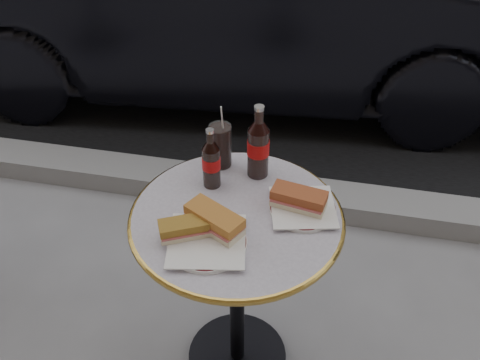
% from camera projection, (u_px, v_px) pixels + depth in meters
% --- Properties ---
extents(ground, '(80.00, 80.00, 0.00)m').
position_uv_depth(ground, '(237.00, 358.00, 1.99)').
color(ground, gray).
rests_on(ground, ground).
extents(curb, '(40.00, 0.20, 0.12)m').
position_uv_depth(curb, '(275.00, 194.00, 2.64)').
color(curb, gray).
rests_on(curb, ground).
extents(bistro_table, '(0.62, 0.62, 0.73)m').
position_uv_depth(bistro_table, '(237.00, 296.00, 1.76)').
color(bistro_table, '#BAB2C4').
rests_on(bistro_table, ground).
extents(plate_left, '(0.22, 0.22, 0.01)m').
position_uv_depth(plate_left, '(207.00, 243.00, 1.43)').
color(plate_left, white).
rests_on(plate_left, bistro_table).
extents(plate_right, '(0.20, 0.20, 0.01)m').
position_uv_depth(plate_right, '(303.00, 209.00, 1.54)').
color(plate_right, white).
rests_on(plate_right, bistro_table).
extents(sandwich_left_a, '(0.15, 0.12, 0.05)m').
position_uv_depth(sandwich_left_a, '(185.00, 229.00, 1.43)').
color(sandwich_left_a, olive).
rests_on(sandwich_left_a, plate_left).
extents(sandwich_left_b, '(0.18, 0.15, 0.06)m').
position_uv_depth(sandwich_left_b, '(214.00, 221.00, 1.45)').
color(sandwich_left_b, '#B6702E').
rests_on(sandwich_left_b, plate_left).
extents(sandwich_right, '(0.17, 0.10, 0.05)m').
position_uv_depth(sandwich_right, '(299.00, 200.00, 1.52)').
color(sandwich_right, '#9D4A27').
rests_on(sandwich_right, plate_right).
extents(cola_bottle_left, '(0.06, 0.06, 0.20)m').
position_uv_depth(cola_bottle_left, '(211.00, 158.00, 1.57)').
color(cola_bottle_left, black).
rests_on(cola_bottle_left, bistro_table).
extents(cola_bottle_right, '(0.09, 0.09, 0.25)m').
position_uv_depth(cola_bottle_right, '(258.00, 141.00, 1.60)').
color(cola_bottle_right, black).
rests_on(cola_bottle_right, bistro_table).
extents(cola_glass, '(0.10, 0.10, 0.15)m').
position_uv_depth(cola_glass, '(220.00, 146.00, 1.67)').
color(cola_glass, black).
rests_on(cola_glass, bistro_table).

